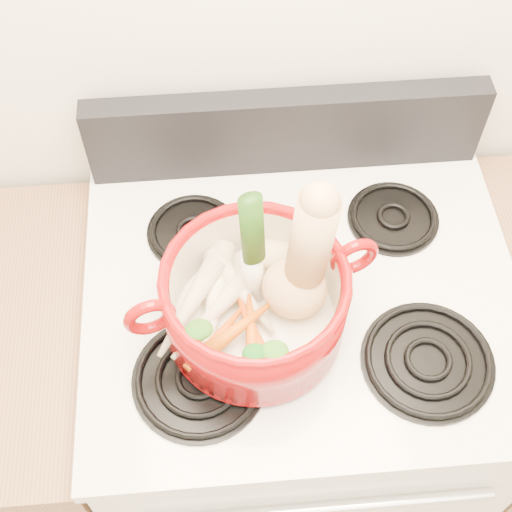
{
  "coord_description": "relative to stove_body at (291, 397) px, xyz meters",
  "views": [
    {
      "loc": [
        -0.14,
        0.75,
        2.04
      ],
      "look_at": [
        -0.09,
        1.31,
        1.2
      ],
      "focal_mm": 50.0,
      "sensor_mm": 36.0,
      "label": 1
    }
  ],
  "objects": [
    {
      "name": "stove_body",
      "position": [
        0.0,
        0.0,
        0.0
      ],
      "size": [
        0.76,
        0.65,
        0.92
      ],
      "primitive_type": "cube",
      "color": "silver",
      "rests_on": "floor"
    },
    {
      "name": "cooktop",
      "position": [
        0.0,
        0.0,
        0.47
      ],
      "size": [
        0.78,
        0.67,
        0.03
      ],
      "primitive_type": "cube",
      "color": "silver",
      "rests_on": "stove_body"
    },
    {
      "name": "control_backsplash",
      "position": [
        0.0,
        0.3,
        0.58
      ],
      "size": [
        0.76,
        0.05,
        0.18
      ],
      "primitive_type": "cube",
      "color": "black",
      "rests_on": "cooktop"
    },
    {
      "name": "oven_handle",
      "position": [
        0.0,
        -0.34,
        0.32
      ],
      "size": [
        0.6,
        0.02,
        0.02
      ],
      "primitive_type": "cylinder",
      "rotation": [
        0.0,
        1.57,
        0.0
      ],
      "color": "silver",
      "rests_on": "stove_body"
    },
    {
      "name": "burner_front_left",
      "position": [
        -0.19,
        -0.16,
        0.5
      ],
      "size": [
        0.22,
        0.22,
        0.02
      ],
      "primitive_type": "cylinder",
      "color": "black",
      "rests_on": "cooktop"
    },
    {
      "name": "burner_front_right",
      "position": [
        0.19,
        -0.16,
        0.5
      ],
      "size": [
        0.22,
        0.22,
        0.02
      ],
      "primitive_type": "cylinder",
      "color": "black",
      "rests_on": "cooktop"
    },
    {
      "name": "burner_back_left",
      "position": [
        -0.19,
        0.14,
        0.5
      ],
      "size": [
        0.17,
        0.17,
        0.02
      ],
      "primitive_type": "cylinder",
      "color": "black",
      "rests_on": "cooktop"
    },
    {
      "name": "burner_back_right",
      "position": [
        0.19,
        0.14,
        0.5
      ],
      "size": [
        0.17,
        0.17,
        0.02
      ],
      "primitive_type": "cylinder",
      "color": "black",
      "rests_on": "cooktop"
    },
    {
      "name": "dutch_oven",
      "position": [
        -0.09,
        -0.07,
        0.58
      ],
      "size": [
        0.36,
        0.36,
        0.15
      ],
      "primitive_type": "cylinder",
      "rotation": [
        0.0,
        0.0,
        0.25
      ],
      "color": "maroon",
      "rests_on": "burner_front_left"
    },
    {
      "name": "pot_handle_left",
      "position": [
        -0.25,
        -0.11,
        0.63
      ],
      "size": [
        0.09,
        0.04,
        0.08
      ],
      "primitive_type": "torus",
      "rotation": [
        1.57,
        0.0,
        0.25
      ],
      "color": "maroon",
      "rests_on": "dutch_oven"
    },
    {
      "name": "pot_handle_right",
      "position": [
        0.07,
        -0.03,
        0.63
      ],
      "size": [
        0.09,
        0.04,
        0.08
      ],
      "primitive_type": "torus",
      "rotation": [
        1.57,
        0.0,
        0.25
      ],
      "color": "maroon",
      "rests_on": "dutch_oven"
    },
    {
      "name": "squash",
      "position": [
        -0.03,
        -0.05,
        0.68
      ],
      "size": [
        0.16,
        0.16,
        0.28
      ],
      "primitive_type": null,
      "rotation": [
        0.0,
        0.06,
        -0.4
      ],
      "color": "tan",
      "rests_on": "dutch_oven"
    },
    {
      "name": "leek",
      "position": [
        -0.09,
        -0.03,
        0.66
      ],
      "size": [
        0.06,
        0.07,
        0.25
      ],
      "primitive_type": "cylinder",
      "rotation": [
        -0.1,
        0.0,
        0.37
      ],
      "color": "silver",
      "rests_on": "dutch_oven"
    },
    {
      "name": "ginger",
      "position": [
        -0.06,
        0.03,
        0.56
      ],
      "size": [
        0.09,
        0.07,
        0.05
      ],
      "primitive_type": "ellipsoid",
      "rotation": [
        0.0,
        0.0,
        0.07
      ],
      "color": "#CFB87F",
      "rests_on": "dutch_oven"
    },
    {
      "name": "parsnip_0",
      "position": [
        -0.16,
        -0.07,
        0.56
      ],
      "size": [
        0.09,
        0.24,
        0.07
      ],
      "primitive_type": "cone",
      "rotation": [
        1.66,
        0.0,
        -0.2
      ],
      "color": "beige",
      "rests_on": "dutch_oven"
    },
    {
      "name": "parsnip_1",
      "position": [
        -0.16,
        -0.07,
        0.57
      ],
      "size": [
        0.18,
        0.18,
        0.06
      ],
      "primitive_type": "cone",
      "rotation": [
        1.66,
        0.0,
        -0.79
      ],
      "color": "beige",
      "rests_on": "dutch_oven"
    },
    {
      "name": "parsnip_2",
      "position": [
        -0.11,
        -0.04,
        0.57
      ],
      "size": [
        0.13,
        0.17,
        0.05
      ],
      "primitive_type": "cone",
      "rotation": [
        1.66,
        0.0,
        0.55
      ],
      "color": "beige",
      "rests_on": "dutch_oven"
    },
    {
      "name": "parsnip_3",
      "position": [
        -0.2,
        -0.07,
        0.58
      ],
      "size": [
        0.14,
        0.18,
        0.06
      ],
      "primitive_type": "cone",
      "rotation": [
        1.66,
        0.0,
        -0.57
      ],
      "color": "beige",
      "rests_on": "dutch_oven"
    },
    {
      "name": "carrot_0",
      "position": [
        -0.09,
        -0.13,
        0.56
      ],
      "size": [
        0.08,
        0.17,
        0.05
      ],
      "primitive_type": "cone",
      "rotation": [
        1.66,
        0.0,
        0.27
      ],
      "color": "#C63B09",
      "rests_on": "dutch_oven"
    },
    {
      "name": "carrot_1",
      "position": [
        -0.16,
        -0.12,
        0.56
      ],
      "size": [
        0.11,
        0.12,
        0.04
      ],
      "primitive_type": "cone",
      "rotation": [
        1.66,
        0.0,
        -0.72
      ],
      "color": "#CC490A",
      "rests_on": "dutch_oven"
    },
    {
      "name": "carrot_2",
      "position": [
        -0.1,
        -0.13,
        0.57
      ],
      "size": [
        0.03,
        0.16,
        0.04
      ],
      "primitive_type": "cone",
      "rotation": [
        1.66,
        0.0,
        -0.02
      ],
      "color": "#C45B09",
      "rests_on": "dutch_oven"
    },
    {
      "name": "carrot_3",
      "position": [
        -0.12,
        -0.12,
        0.57
      ],
      "size": [
        0.13,
        0.1,
        0.04
      ],
      "primitive_type": "cone",
      "rotation": [
        1.66,
        0.0,
        -0.97
      ],
      "color": "#B85209",
      "rests_on": "dutch_oven"
    }
  ]
}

